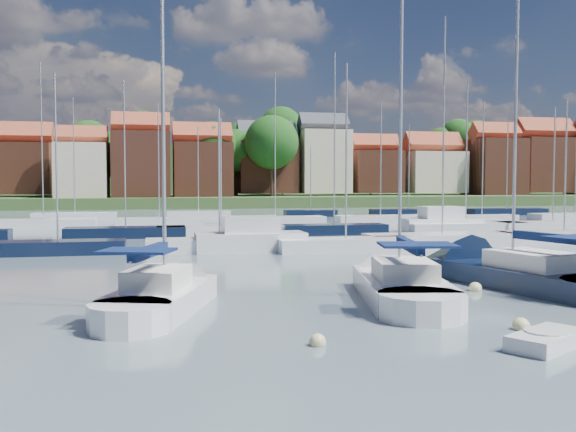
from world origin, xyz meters
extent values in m
plane|color=#4A5B65|center=(0.00, 40.00, 0.00)|extent=(260.00, 260.00, 0.00)
cube|color=silver|center=(-11.12, 1.92, 0.25)|extent=(4.31, 6.57, 1.20)
cone|color=silver|center=(-9.93, 5.54, 0.25)|extent=(3.33, 3.60, 2.54)
cylinder|color=silver|center=(-12.07, -0.97, 0.25)|extent=(3.20, 3.20, 1.20)
cube|color=silver|center=(-11.25, 1.52, 1.20)|extent=(2.48, 2.96, 0.70)
cylinder|color=#B2B2B7|center=(-10.98, 2.32, 6.48)|extent=(0.14, 0.14, 11.27)
cylinder|color=#B2B2B7|center=(-11.51, 0.72, 2.05)|extent=(1.15, 3.24, 0.10)
cube|color=#0D1C45|center=(-11.51, 0.72, 2.20)|extent=(1.29, 3.14, 0.35)
cube|color=#0D1C45|center=(-11.86, -0.32, 2.35)|extent=(2.52, 2.12, 0.08)
cube|color=silver|center=(-2.13, 2.32, 0.25)|extent=(4.24, 7.46, 1.20)
cone|color=silver|center=(-1.28, 6.63, 0.25)|extent=(3.54, 3.92, 2.93)
cylinder|color=silver|center=(-2.82, -1.13, 0.25)|extent=(3.44, 3.44, 1.20)
cube|color=silver|center=(-2.23, 1.84, 1.20)|extent=(2.58, 3.27, 0.70)
cylinder|color=#B2B2B7|center=(-2.04, 2.79, 7.36)|extent=(0.14, 0.14, 13.02)
cylinder|color=#B2B2B7|center=(-2.42, 0.88, 2.05)|extent=(0.86, 3.85, 0.10)
cube|color=#0D1C45|center=(-2.42, 0.88, 2.20)|extent=(1.01, 3.70, 0.35)
cube|color=#0D1C45|center=(-2.66, -0.37, 2.35)|extent=(2.78, 2.21, 0.08)
cube|color=black|center=(4.04, 4.03, 0.25)|extent=(5.38, 8.92, 1.20)
cone|color=black|center=(2.78, 9.07, 0.25)|extent=(4.35, 4.77, 3.47)
cube|color=silver|center=(4.18, 3.46, 1.20)|extent=(3.20, 3.95, 0.70)
cylinder|color=#B2B2B7|center=(3.90, 4.59, 8.73)|extent=(0.14, 0.14, 15.76)
cylinder|color=#B2B2B7|center=(4.46, 2.34, 2.05)|extent=(1.22, 4.51, 0.10)
cube|color=#0D1C45|center=(4.46, 2.34, 2.20)|extent=(1.36, 4.33, 0.35)
cube|color=silver|center=(-1.01, -5.23, 0.18)|extent=(2.80, 2.34, 0.50)
cylinder|color=silver|center=(-1.01, -5.23, 0.32)|extent=(1.19, 1.19, 0.32)
sphere|color=beige|center=(-6.99, -3.72, 0.00)|extent=(0.46, 0.46, 0.46)
sphere|color=#D85914|center=(-3.56, -0.78, 0.00)|extent=(0.47, 0.47, 0.47)
sphere|color=beige|center=(-0.49, -3.17, 0.00)|extent=(0.54, 0.54, 0.54)
sphere|color=#D85914|center=(3.27, 7.32, 0.00)|extent=(0.46, 0.46, 0.46)
sphere|color=beige|center=(1.50, 3.39, 0.00)|extent=(0.53, 0.53, 0.53)
cube|color=black|center=(-17.11, 20.54, 0.35)|extent=(8.01, 2.24, 1.00)
cylinder|color=#B2B2B7|center=(-17.11, 20.54, 5.93)|extent=(0.12, 0.12, 10.16)
cube|color=silver|center=(-7.27, 20.20, 0.35)|extent=(9.22, 2.58, 1.00)
cylinder|color=#B2B2B7|center=(-7.27, 20.20, 4.94)|extent=(0.12, 0.12, 8.18)
cube|color=silver|center=(0.63, 18.61, 0.35)|extent=(8.78, 2.46, 1.00)
cylinder|color=#B2B2B7|center=(0.63, 18.61, 6.38)|extent=(0.12, 0.12, 11.06)
cube|color=silver|center=(8.23, 20.67, 0.35)|extent=(10.79, 3.02, 1.00)
cylinder|color=#B2B2B7|center=(8.23, 20.67, 8.29)|extent=(0.12, 0.12, 14.87)
cube|color=silver|center=(17.98, 21.03, 0.35)|extent=(10.13, 2.84, 1.00)
cylinder|color=#B2B2B7|center=(17.98, 21.03, 5.65)|extent=(0.12, 0.12, 9.59)
cube|color=silver|center=(-5.31, 20.00, 0.50)|extent=(7.00, 2.60, 1.40)
cube|color=silver|center=(-5.31, 20.00, 1.60)|extent=(3.50, 2.20, 1.30)
cube|color=black|center=(-13.55, 31.64, 0.35)|extent=(9.30, 2.60, 1.00)
cylinder|color=#B2B2B7|center=(-13.55, 31.64, 6.59)|extent=(0.12, 0.12, 11.48)
cube|color=silver|center=(-5.94, 32.01, 0.35)|extent=(10.40, 2.91, 1.00)
cylinder|color=#B2B2B7|center=(-5.94, 32.01, 5.24)|extent=(0.12, 0.12, 8.77)
cube|color=black|center=(3.48, 31.28, 0.35)|extent=(8.80, 2.46, 1.00)
cylinder|color=#B2B2B7|center=(3.48, 31.28, 8.01)|extent=(0.12, 0.12, 14.33)
cube|color=silver|center=(15.40, 31.16, 0.35)|extent=(10.73, 3.00, 1.00)
cylinder|color=#B2B2B7|center=(15.40, 31.16, 6.92)|extent=(0.12, 0.12, 12.14)
cube|color=silver|center=(23.82, 30.97, 0.35)|extent=(10.48, 2.93, 1.00)
cylinder|color=#B2B2B7|center=(23.82, 30.97, 5.99)|extent=(0.12, 0.12, 10.28)
cube|color=silver|center=(13.46, 32.00, 0.50)|extent=(7.00, 2.60, 1.40)
cube|color=silver|center=(13.46, 32.00, 1.60)|extent=(3.50, 2.20, 1.30)
cube|color=silver|center=(-21.71, 44.21, 0.35)|extent=(9.71, 2.72, 1.00)
cylinder|color=#B2B2B7|center=(-21.71, 44.21, 8.29)|extent=(0.12, 0.12, 14.88)
cube|color=silver|center=(-10.84, 44.51, 0.35)|extent=(8.49, 2.38, 1.00)
cylinder|color=#B2B2B7|center=(-10.84, 44.51, 6.51)|extent=(0.12, 0.12, 11.31)
cube|color=silver|center=(0.79, 43.78, 0.35)|extent=(10.16, 2.85, 1.00)
cylinder|color=#B2B2B7|center=(0.79, 43.78, 8.15)|extent=(0.12, 0.12, 14.59)
cube|color=silver|center=(12.17, 43.90, 0.35)|extent=(9.53, 2.67, 1.00)
cylinder|color=#B2B2B7|center=(12.17, 43.90, 6.81)|extent=(0.12, 0.12, 11.91)
cube|color=silver|center=(23.16, 42.50, 0.35)|extent=(7.62, 2.13, 1.00)
cylinder|color=#B2B2B7|center=(23.16, 42.50, 6.91)|extent=(0.12, 0.12, 12.13)
cube|color=silver|center=(35.22, 43.59, 0.35)|extent=(10.17, 2.85, 1.00)
cylinder|color=#B2B2B7|center=(35.22, 43.59, 5.72)|extent=(0.12, 0.12, 9.73)
cube|color=silver|center=(-20.26, 56.56, 0.35)|extent=(9.24, 2.59, 1.00)
cylinder|color=#B2B2B7|center=(-20.26, 56.56, 7.43)|extent=(0.12, 0.12, 13.17)
cube|color=silver|center=(-6.08, 57.30, 0.35)|extent=(7.57, 2.12, 1.00)
cylinder|color=#B2B2B7|center=(-6.08, 57.30, 5.97)|extent=(0.12, 0.12, 10.24)
cube|color=black|center=(7.88, 57.47, 0.35)|extent=(6.58, 1.84, 1.00)
cylinder|color=#B2B2B7|center=(7.88, 57.47, 4.85)|extent=(0.12, 0.12, 8.01)
cube|color=black|center=(20.94, 57.40, 0.35)|extent=(9.92, 2.78, 1.00)
cylinder|color=#B2B2B7|center=(20.94, 57.40, 6.31)|extent=(0.12, 0.12, 10.92)
cube|color=black|center=(34.28, 56.37, 0.35)|extent=(10.55, 2.95, 1.00)
cylinder|color=#B2B2B7|center=(34.28, 56.37, 6.61)|extent=(0.12, 0.12, 11.51)
cube|color=#3B5128|center=(0.00, 117.00, 0.30)|extent=(200.00, 70.00, 3.00)
cube|color=#3B5128|center=(0.00, 142.00, 5.00)|extent=(200.00, 60.00, 14.00)
cube|color=brown|center=(-33.65, 97.79, 6.56)|extent=(10.37, 9.97, 8.73)
cube|color=brown|center=(-33.65, 97.79, 12.20)|extent=(10.57, 5.13, 5.13)
cube|color=beige|center=(-22.74, 89.00, 6.08)|extent=(8.09, 8.80, 8.96)
cube|color=brown|center=(-22.74, 89.00, 11.55)|extent=(8.25, 4.00, 4.00)
cube|color=brown|center=(-13.35, 89.94, 7.08)|extent=(9.36, 10.17, 10.97)
cube|color=brown|center=(-13.35, 89.94, 13.72)|extent=(9.54, 4.63, 4.63)
cube|color=brown|center=(-3.04, 91.65, 6.31)|extent=(9.90, 8.56, 9.42)
cube|color=brown|center=(-3.04, 91.65, 12.23)|extent=(10.10, 4.90, 4.90)
cube|color=brown|center=(9.10, 96.65, 6.95)|extent=(10.59, 8.93, 9.49)
cube|color=#383A42|center=(9.10, 96.65, 12.99)|extent=(10.80, 5.24, 5.24)
cube|color=beige|center=(19.71, 95.80, 8.02)|extent=(9.01, 8.61, 11.65)
cube|color=#383A42|center=(19.71, 95.80, 14.95)|extent=(9.19, 4.46, 4.46)
cube|color=brown|center=(30.17, 97.00, 6.20)|extent=(9.10, 9.34, 8.00)
cube|color=brown|center=(30.17, 97.00, 11.32)|extent=(9.28, 4.50, 4.50)
cube|color=beige|center=(41.95, 96.59, 6.14)|extent=(10.86, 9.59, 7.88)
cube|color=brown|center=(41.95, 96.59, 11.41)|extent=(11.07, 5.37, 5.37)
cube|color=brown|center=(53.76, 93.92, 7.09)|extent=(9.18, 9.96, 10.97)
cube|color=brown|center=(53.76, 93.92, 13.70)|extent=(9.36, 4.54, 4.54)
cube|color=brown|center=(65.18, 95.21, 7.58)|extent=(11.39, 9.67, 10.76)
cube|color=brown|center=(65.18, 95.21, 14.36)|extent=(11.62, 5.64, 5.64)
cylinder|color=#382619|center=(56.77, 115.51, 8.51)|extent=(0.50, 0.50, 4.47)
sphere|color=#1D551A|center=(56.77, 115.51, 14.58)|extent=(8.18, 8.18, 8.18)
cylinder|color=#382619|center=(3.46, 95.93, 3.83)|extent=(0.50, 0.50, 4.46)
sphere|color=#1D551A|center=(3.46, 95.93, 9.88)|extent=(8.15, 8.15, 8.15)
cylinder|color=#382619|center=(15.22, 113.68, 8.58)|extent=(0.50, 0.50, 5.15)
sphere|color=#1D551A|center=(15.22, 113.68, 15.56)|extent=(9.41, 9.41, 9.41)
cylinder|color=#382619|center=(-13.54, 116.31, 8.68)|extent=(0.50, 0.50, 4.56)
sphere|color=#1D551A|center=(-13.54, 116.31, 14.87)|extent=(8.34, 8.34, 8.34)
cylinder|color=#382619|center=(-23.24, 105.25, 4.18)|extent=(0.50, 0.50, 5.15)
sphere|color=#1D551A|center=(-23.24, 105.25, 11.17)|extent=(9.42, 9.42, 9.42)
cylinder|color=#382619|center=(-38.67, 107.32, 6.76)|extent=(0.50, 0.50, 3.42)
sphere|color=#1D551A|center=(-38.67, 107.32, 11.40)|extent=(6.26, 6.26, 6.26)
cylinder|color=#382619|center=(13.76, 104.71, 3.48)|extent=(0.50, 0.50, 3.77)
sphere|color=#1D551A|center=(13.76, 104.71, 8.60)|extent=(6.89, 6.89, 6.89)
cylinder|color=#382619|center=(9.05, 90.94, 4.21)|extent=(0.50, 0.50, 5.21)
sphere|color=#1D551A|center=(9.05, 90.94, 11.28)|extent=(9.53, 9.53, 9.53)
cylinder|color=#382619|center=(61.93, 101.62, 3.09)|extent=(0.50, 0.50, 2.97)
sphere|color=#1D551A|center=(61.93, 101.62, 7.12)|extent=(5.44, 5.44, 5.44)
cylinder|color=#382619|center=(-1.15, 93.75, 4.02)|extent=(0.50, 0.50, 4.84)
sphere|color=#1D551A|center=(-1.15, 93.75, 10.59)|extent=(8.85, 8.85, 8.85)
cylinder|color=#382619|center=(52.68, 115.72, 8.17)|extent=(0.50, 0.50, 3.72)
sphere|color=#1D551A|center=(52.68, 115.72, 13.21)|extent=(6.80, 6.80, 6.80)
cylinder|color=#382619|center=(54.05, 94.13, 3.62)|extent=(0.50, 0.50, 4.05)
sphere|color=#1D551A|center=(54.05, 94.13, 9.11)|extent=(7.40, 7.40, 7.40)
cylinder|color=#382619|center=(6.84, 113.29, 7.91)|extent=(0.50, 0.50, 3.93)
sphere|color=#1D551A|center=(6.84, 113.29, 13.24)|extent=(7.19, 7.19, 7.19)
cylinder|color=#382619|center=(30.65, 100.17, 3.51)|extent=(0.50, 0.50, 3.82)
sphere|color=#1D551A|center=(30.65, 100.17, 8.70)|extent=(6.99, 6.99, 6.99)
cylinder|color=#382619|center=(-17.44, 93.12, 3.34)|extent=(0.50, 0.50, 3.48)
sphere|color=#1D551A|center=(-17.44, 93.12, 8.07)|extent=(6.37, 6.37, 6.37)
cylinder|color=#382619|center=(57.51, 102.81, 3.09)|extent=(0.50, 0.50, 2.99)
sphere|color=#1D551A|center=(57.51, 102.81, 7.14)|extent=(5.46, 5.46, 5.46)
cylinder|color=#382619|center=(3.61, 99.04, 3.22)|extent=(0.50, 0.50, 3.25)
sphere|color=#1D551A|center=(3.61, 99.04, 7.63)|extent=(5.94, 5.94, 5.94)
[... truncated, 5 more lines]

